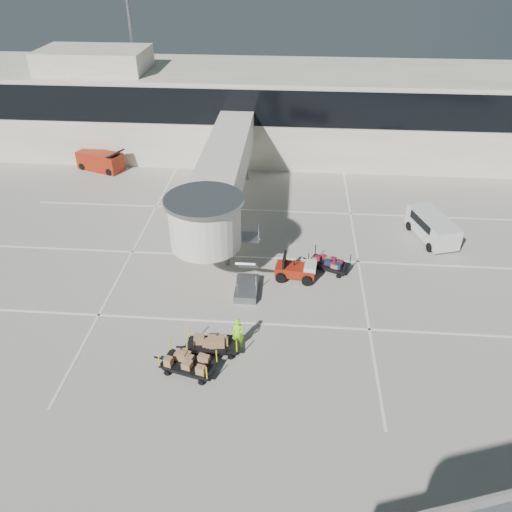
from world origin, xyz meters
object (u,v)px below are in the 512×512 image
object	(u,v)px
suitcase_cart	(329,264)
box_cart_near	(213,344)
ground_worker	(238,333)
baggage_tug	(296,270)
box_cart_far	(188,364)
minivan	(432,225)
belt_loader	(101,161)

from	to	relation	value
suitcase_cart	box_cart_near	bearing A→B (deg)	-104.47
suitcase_cart	ground_worker	distance (m)	9.47
baggage_tug	box_cart_far	world-z (taller)	baggage_tug
minivan	baggage_tug	bearing A→B (deg)	-166.07
suitcase_cart	box_cart_near	xyz separation A→B (m)	(-6.59, -8.36, 0.08)
box_cart_far	minivan	bearing A→B (deg)	58.57
box_cart_far	belt_loader	bearing A→B (deg)	132.63
box_cart_near	ground_worker	xyz separation A→B (m)	(1.32, 0.50, 0.39)
box_cart_near	ground_worker	distance (m)	1.47
box_cart_far	belt_loader	xyz separation A→B (m)	(-13.31, 25.17, 0.30)
suitcase_cart	ground_worker	size ratio (longest dim) A/B	1.74
minivan	ground_worker	bearing A→B (deg)	-152.66
baggage_tug	box_cart_far	bearing A→B (deg)	-115.34
ground_worker	minivan	world-z (taller)	ground_worker
suitcase_cart	minivan	bearing A→B (deg)	55.65
ground_worker	belt_loader	bearing A→B (deg)	115.98
box_cart_far	belt_loader	size ratio (longest dim) A/B	0.71
box_cart_far	minivan	distance (m)	21.27
box_cart_near	belt_loader	size ratio (longest dim) A/B	0.69
suitcase_cart	box_cart_far	world-z (taller)	box_cart_far
baggage_tug	minivan	size ratio (longest dim) A/B	0.54
baggage_tug	minivan	bearing A→B (deg)	37.40
suitcase_cart	minivan	xyz separation A→B (m)	(7.67, 4.77, 0.61)
minivan	belt_loader	distance (m)	30.50
suitcase_cart	box_cart_far	bearing A→B (deg)	-103.80
ground_worker	minivan	bearing A→B (deg)	36.00
ground_worker	minivan	size ratio (longest dim) A/B	0.37
box_cart_near	box_cart_far	size ratio (longest dim) A/B	0.98
baggage_tug	belt_loader	bearing A→B (deg)	145.58
baggage_tug	box_cart_far	xyz separation A→B (m)	(-5.50, -8.84, -0.08)
ground_worker	suitcase_cart	bearing A→B (deg)	47.85
box_cart_near	suitcase_cart	bearing A→B (deg)	45.68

